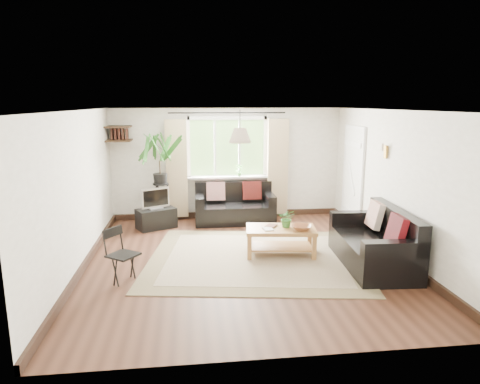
{
  "coord_description": "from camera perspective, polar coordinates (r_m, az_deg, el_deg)",
  "views": [
    {
      "loc": [
        -0.83,
        -6.53,
        2.52
      ],
      "look_at": [
        0.0,
        0.4,
        1.05
      ],
      "focal_mm": 32.0,
      "sensor_mm": 36.0,
      "label": 1
    }
  ],
  "objects": [
    {
      "name": "ceiling",
      "position": [
        6.58,
        0.42,
        10.85
      ],
      "size": [
        5.5,
        5.5,
        0.0
      ],
      "primitive_type": "plane",
      "rotation": [
        3.14,
        0.0,
        0.0
      ],
      "color": "white",
      "rests_on": "floor"
    },
    {
      "name": "window",
      "position": [
        9.33,
        -1.7,
        5.91
      ],
      "size": [
        2.5,
        0.16,
        2.16
      ],
      "primitive_type": null,
      "color": "white",
      "rests_on": "wall_back"
    },
    {
      "name": "book_a",
      "position": [
        7.05,
        3.16,
        -4.97
      ],
      "size": [
        0.18,
        0.22,
        0.02
      ],
      "primitive_type": "imported",
      "rotation": [
        0.0,
        0.0,
        0.12
      ],
      "color": "white",
      "rests_on": "coffee_table"
    },
    {
      "name": "wall_sconce",
      "position": [
        7.61,
        18.67,
        5.39
      ],
      "size": [
        0.12,
        0.12,
        0.28
      ],
      "primitive_type": null,
      "color": "beige",
      "rests_on": "wall_right"
    },
    {
      "name": "sofa_back",
      "position": [
        9.1,
        -0.71,
        -1.62
      ],
      "size": [
        1.69,
        0.87,
        0.79
      ],
      "primitive_type": null,
      "rotation": [
        0.0,
        0.0,
        -0.02
      ],
      "color": "black",
      "rests_on": "floor"
    },
    {
      "name": "book_b",
      "position": [
        7.27,
        3.58,
        -4.43
      ],
      "size": [
        0.25,
        0.27,
        0.02
      ],
      "primitive_type": "imported",
      "rotation": [
        0.0,
        0.0,
        -0.58
      ],
      "color": "brown",
      "rests_on": "coffee_table"
    },
    {
      "name": "wall_back",
      "position": [
        9.41,
        -1.71,
        3.82
      ],
      "size": [
        5.0,
        0.02,
        2.4
      ],
      "primitive_type": "cube",
      "color": "beige",
      "rests_on": "floor"
    },
    {
      "name": "coffee_table",
      "position": [
        7.24,
        5.43,
        -6.56
      ],
      "size": [
        1.22,
        0.77,
        0.47
      ],
      "primitive_type": null,
      "rotation": [
        0.0,
        0.0,
        -0.13
      ],
      "color": "brown",
      "rests_on": "floor"
    },
    {
      "name": "door",
      "position": [
        9.0,
        14.8,
        1.76
      ],
      "size": [
        0.06,
        0.96,
        2.06
      ],
      "primitive_type": "cube",
      "color": "silver",
      "rests_on": "wall_right"
    },
    {
      "name": "rug",
      "position": [
        7.13,
        1.95,
        -8.73
      ],
      "size": [
        3.82,
        3.41,
        0.02
      ],
      "primitive_type": "cube",
      "rotation": [
        0.0,
        0.0,
        -0.15
      ],
      "color": "#C3BA97",
      "rests_on": "floor"
    },
    {
      "name": "table_plant",
      "position": [
        7.19,
        6.29,
        -3.51
      ],
      "size": [
        0.32,
        0.29,
        0.3
      ],
      "primitive_type": "imported",
      "rotation": [
        0.0,
        0.0,
        -0.24
      ],
      "color": "#32702D",
      "rests_on": "coffee_table"
    },
    {
      "name": "pendant_lamp",
      "position": [
        7.0,
        0.0,
        8.04
      ],
      "size": [
        0.36,
        0.36,
        0.54
      ],
      "primitive_type": null,
      "color": "beige",
      "rests_on": "ceiling"
    },
    {
      "name": "floor",
      "position": [
        7.05,
        0.39,
        -9.06
      ],
      "size": [
        5.5,
        5.5,
        0.0
      ],
      "primitive_type": "plane",
      "color": "#321A10",
      "rests_on": "ground"
    },
    {
      "name": "sill_plant",
      "position": [
        9.34,
        -0.11,
        2.92
      ],
      "size": [
        0.14,
        0.1,
        0.27
      ],
      "primitive_type": "imported",
      "color": "#2D6023",
      "rests_on": "window"
    },
    {
      "name": "palm_stand",
      "position": [
        8.95,
        -10.56,
        1.62
      ],
      "size": [
        0.86,
        0.86,
        1.91
      ],
      "primitive_type": null,
      "rotation": [
        0.0,
        0.0,
        -0.18
      ],
      "color": "black",
      "rests_on": "floor"
    },
    {
      "name": "corner_shelf",
      "position": [
        9.16,
        -15.87,
        7.5
      ],
      "size": [
        0.5,
        0.5,
        0.34
      ],
      "primitive_type": null,
      "color": "black",
      "rests_on": "wall_back"
    },
    {
      "name": "wall_left",
      "position": [
        6.87,
        -20.76,
        0.03
      ],
      "size": [
        0.02,
        5.5,
        2.4
      ],
      "primitive_type": "cube",
      "color": "beige",
      "rests_on": "floor"
    },
    {
      "name": "bowl",
      "position": [
        7.09,
        8.24,
        -4.7
      ],
      "size": [
        0.41,
        0.41,
        0.08
      ],
      "primitive_type": "imported",
      "rotation": [
        0.0,
        0.0,
        -0.29
      ],
      "color": "brown",
      "rests_on": "coffee_table"
    },
    {
      "name": "tv",
      "position": [
        8.78,
        -11.21,
        -0.78
      ],
      "size": [
        0.61,
        0.44,
        0.45
      ],
      "primitive_type": null,
      "rotation": [
        0.0,
        0.0,
        0.47
      ],
      "color": "#A5A5AA",
      "rests_on": "tv_stand"
    },
    {
      "name": "wall_front",
      "position": [
        4.09,
        5.3,
        -6.97
      ],
      "size": [
        5.0,
        0.02,
        2.4
      ],
      "primitive_type": "cube",
      "color": "beige",
      "rests_on": "floor"
    },
    {
      "name": "tv_stand",
      "position": [
        8.88,
        -11.1,
        -3.47
      ],
      "size": [
        0.87,
        0.72,
        0.41
      ],
      "primitive_type": "cube",
      "rotation": [
        0.0,
        0.0,
        0.47
      ],
      "color": "black",
      "rests_on": "floor"
    },
    {
      "name": "sofa_right",
      "position": [
        7.02,
        17.29,
        -6.02
      ],
      "size": [
        1.86,
        1.01,
        0.85
      ],
      "primitive_type": null,
      "rotation": [
        0.0,
        0.0,
        -1.63
      ],
      "color": "black",
      "rests_on": "floor"
    },
    {
      "name": "wall_right",
      "position": [
        7.45,
        19.86,
        0.97
      ],
      "size": [
        0.02,
        5.5,
        2.4
      ],
      "primitive_type": "cube",
      "color": "beige",
      "rests_on": "floor"
    },
    {
      "name": "folding_chair",
      "position": [
        6.32,
        -15.29,
        -8.23
      ],
      "size": [
        0.56,
        0.56,
        0.78
      ],
      "primitive_type": null,
      "rotation": [
        0.0,
        0.0,
        0.93
      ],
      "color": "black",
      "rests_on": "floor"
    }
  ]
}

